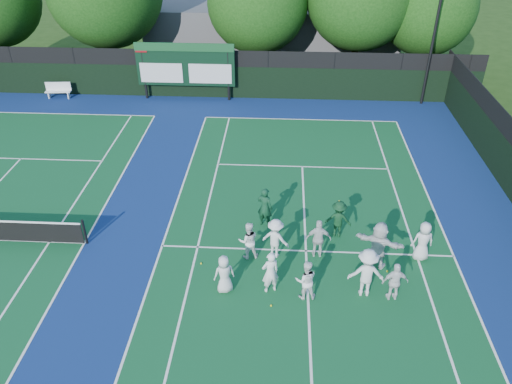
{
  "coord_description": "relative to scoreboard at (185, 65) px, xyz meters",
  "views": [
    {
      "loc": [
        -1.06,
        -13.68,
        12.05
      ],
      "look_at": [
        -2.0,
        3.0,
        1.3
      ],
      "focal_mm": 35.0,
      "sensor_mm": 36.0,
      "label": 1
    }
  ],
  "objects": [
    {
      "name": "ground",
      "position": [
        7.01,
        -15.59,
        -2.19
      ],
      "size": [
        120.0,
        120.0,
        0.0
      ],
      "primitive_type": "plane",
      "color": "#1F3C10",
      "rests_on": "ground"
    },
    {
      "name": "court_apron",
      "position": [
        1.01,
        -14.59,
        -2.19
      ],
      "size": [
        34.0,
        32.0,
        0.01
      ],
      "primitive_type": "cube",
      "color": "navy",
      "rests_on": "ground"
    },
    {
      "name": "near_court",
      "position": [
        7.01,
        -14.59,
        -2.18
      ],
      "size": [
        11.05,
        23.85,
        0.01
      ],
      "color": "#104F26",
      "rests_on": "ground"
    },
    {
      "name": "back_fence",
      "position": [
        1.01,
        0.41,
        -0.83
      ],
      "size": [
        34.0,
        0.08,
        3.0
      ],
      "color": "black",
      "rests_on": "ground"
    },
    {
      "name": "scoreboard",
      "position": [
        0.0,
        0.0,
        0.0
      ],
      "size": [
        6.0,
        0.21,
        3.55
      ],
      "color": "black",
      "rests_on": "ground"
    },
    {
      "name": "clubhouse",
      "position": [
        5.01,
        8.41,
        -0.19
      ],
      "size": [
        18.0,
        6.0,
        4.0
      ],
      "primitive_type": "cube",
      "color": "#58585D",
      "rests_on": "ground"
    },
    {
      "name": "bench",
      "position": [
        -8.13,
        -0.21,
        -1.66
      ],
      "size": [
        1.6,
        0.55,
        0.99
      ],
      "color": "white",
      "rests_on": "ground"
    },
    {
      "name": "tree_c",
      "position": [
        4.34,
        3.99,
        2.72
      ],
      "size": [
        6.49,
        6.49,
        8.33
      ],
      "color": "black",
      "rests_on": "ground"
    },
    {
      "name": "tree_e",
      "position": [
        15.11,
        3.99,
        2.51
      ],
      "size": [
        5.97,
        5.97,
        7.84
      ],
      "color": "black",
      "rests_on": "ground"
    },
    {
      "name": "tennis_ball_0",
      "position": [
        5.79,
        -17.5,
        -2.16
      ],
      "size": [
        0.07,
        0.07,
        0.07
      ],
      "primitive_type": "sphere",
      "color": "yellow",
      "rests_on": "ground"
    },
    {
      "name": "tennis_ball_2",
      "position": [
        9.88,
        -15.59,
        -2.16
      ],
      "size": [
        0.07,
        0.07,
        0.07
      ],
      "primitive_type": "sphere",
      "color": "yellow",
      "rests_on": "ground"
    },
    {
      "name": "tennis_ball_3",
      "position": [
        3.18,
        -15.54,
        -2.16
      ],
      "size": [
        0.07,
        0.07,
        0.07
      ],
      "primitive_type": "sphere",
      "color": "yellow",
      "rests_on": "ground"
    },
    {
      "name": "tennis_ball_4",
      "position": [
        8.54,
        -11.15,
        -2.16
      ],
      "size": [
        0.07,
        0.07,
        0.07
      ],
      "primitive_type": "sphere",
      "color": "yellow",
      "rests_on": "ground"
    },
    {
      "name": "player_front_0",
      "position": [
        4.19,
        -16.83,
        -1.46
      ],
      "size": [
        0.83,
        0.68,
        1.46
      ],
      "primitive_type": "imported",
      "rotation": [
        0.0,
        0.0,
        3.48
      ],
      "color": "silver",
      "rests_on": "ground"
    },
    {
      "name": "player_front_1",
      "position": [
        5.72,
        -16.75,
        -1.38
      ],
      "size": [
        0.7,
        0.59,
        1.63
      ],
      "primitive_type": "imported",
      "rotation": [
        0.0,
        0.0,
        3.54
      ],
      "color": "white",
      "rests_on": "ground"
    },
    {
      "name": "player_front_2",
      "position": [
        6.9,
        -16.98,
        -1.44
      ],
      "size": [
        0.78,
        0.63,
        1.49
      ],
      "primitive_type": "imported",
      "rotation": [
        0.0,
        0.0,
        3.24
      ],
      "color": "white",
      "rests_on": "ground"
    },
    {
      "name": "player_front_3",
      "position": [
        8.9,
        -16.71,
        -1.27
      ],
      "size": [
        1.2,
        0.7,
        1.84
      ],
      "primitive_type": "imported",
      "rotation": [
        0.0,
        0.0,
        3.12
      ],
      "color": "silver",
      "rests_on": "ground"
    },
    {
      "name": "player_front_4",
      "position": [
        9.82,
        -16.9,
        -1.45
      ],
      "size": [
        0.91,
        0.45,
        1.49
      ],
      "primitive_type": "imported",
      "rotation": [
        0.0,
        0.0,
        3.25
      ],
      "color": "white",
      "rests_on": "ground"
    },
    {
      "name": "player_back_0",
      "position": [
        4.87,
        -15.02,
        -1.44
      ],
      "size": [
        0.84,
        0.71,
        1.51
      ],
      "primitive_type": "imported",
      "rotation": [
        0.0,
        0.0,
        3.35
      ],
      "color": "white",
      "rests_on": "ground"
    },
    {
      "name": "player_back_1",
      "position": [
        5.85,
        -14.89,
        -1.39
      ],
      "size": [
        1.18,
        0.93,
        1.6
      ],
      "primitive_type": "imported",
      "rotation": [
        0.0,
        0.0,
        2.76
      ],
      "color": "silver",
      "rests_on": "ground"
    },
    {
      "name": "player_back_2",
      "position": [
        7.42,
        -14.82,
        -1.4
      ],
      "size": [
        0.94,
        0.4,
        1.59
      ],
      "primitive_type": "imported",
      "rotation": [
        0.0,
        0.0,
        3.16
      ],
      "color": "silver",
      "rests_on": "ground"
    },
    {
      "name": "player_back_3",
      "position": [
        9.5,
        -15.24,
        -1.25
      ],
      "size": [
        1.82,
        1.16,
        1.88
      ],
      "primitive_type": "imported",
      "rotation": [
        0.0,
        0.0,
        2.76
      ],
      "color": "silver",
      "rests_on": "ground"
    },
    {
      "name": "player_back_4",
      "position": [
        11.19,
        -14.75,
        -1.4
      ],
      "size": [
        0.81,
        0.56,
        1.59
      ],
      "primitive_type": "imported",
      "rotation": [
        0.0,
        0.0,
        3.22
      ],
      "color": "silver",
      "rests_on": "ground"
    },
    {
      "name": "coach_left",
      "position": [
        5.39,
        -13.03,
        -1.32
      ],
      "size": [
        0.75,
        0.65,
        1.75
      ],
      "primitive_type": "imported",
      "rotation": [
        0.0,
        0.0,
        2.71
      ],
      "color": "#103B23",
      "rests_on": "ground"
    },
    {
      "name": "coach_right",
      "position": [
        8.25,
        -13.53,
        -1.41
      ],
      "size": [
        1.08,
        0.72,
        1.56
      ],
      "primitive_type": "imported",
      "rotation": [
        0.0,
        0.0,
        3.0
      ],
      "color": "#0E361B",
      "rests_on": "ground"
    }
  ]
}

